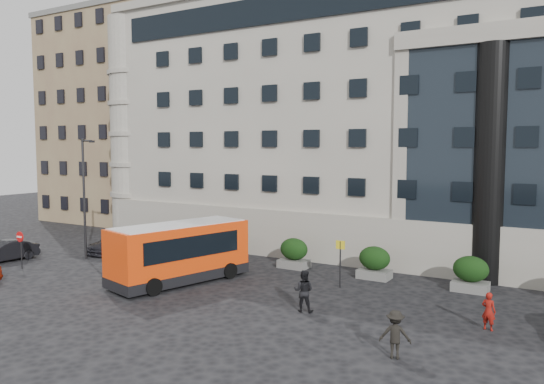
{
  "coord_description": "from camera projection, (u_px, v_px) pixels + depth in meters",
  "views": [
    {
      "loc": [
        16.52,
        -20.62,
        7.53
      ],
      "look_at": [
        1.74,
        4.24,
        5.0
      ],
      "focal_mm": 35.0,
      "sensor_mm": 36.0,
      "label": 1
    }
  ],
  "objects": [
    {
      "name": "ground",
      "position": [
        200.0,
        295.0,
        26.72
      ],
      "size": [
        120.0,
        120.0,
        0.0
      ],
      "primitive_type": "plane",
      "color": "black",
      "rests_on": "ground"
    },
    {
      "name": "civic_building",
      "position": [
        433.0,
        127.0,
        41.72
      ],
      "size": [
        44.0,
        24.0,
        18.0
      ],
      "primitive_type": "cube",
      "color": "#9B9689",
      "rests_on": "ground"
    },
    {
      "name": "entrance_column",
      "position": [
        490.0,
        165.0,
        28.86
      ],
      "size": [
        1.8,
        1.8,
        13.0
      ],
      "primitive_type": "cylinder",
      "color": "black",
      "rests_on": "ground"
    },
    {
      "name": "apartment_near",
      "position": [
        137.0,
        122.0,
        55.19
      ],
      "size": [
        14.0,
        14.0,
        20.0
      ],
      "primitive_type": "cube",
      "color": "#80644A",
      "rests_on": "ground"
    },
    {
      "name": "apartment_far",
      "position": [
        217.0,
        120.0,
        72.04
      ],
      "size": [
        13.0,
        13.0,
        22.0
      ],
      "primitive_type": "cube",
      "color": "brown",
      "rests_on": "ground"
    },
    {
      "name": "hedge_a",
      "position": [
        225.0,
        245.0,
        35.35
      ],
      "size": [
        1.8,
        1.26,
        1.84
      ],
      "color": "#5F5F5C",
      "rests_on": "ground"
    },
    {
      "name": "hedge_b",
      "position": [
        294.0,
        253.0,
        32.71
      ],
      "size": [
        1.8,
        1.26,
        1.84
      ],
      "color": "#5F5F5C",
      "rests_on": "ground"
    },
    {
      "name": "hedge_c",
      "position": [
        374.0,
        262.0,
        30.06
      ],
      "size": [
        1.8,
        1.26,
        1.84
      ],
      "color": "#5F5F5C",
      "rests_on": "ground"
    },
    {
      "name": "hedge_d",
      "position": [
        471.0,
        274.0,
        27.41
      ],
      "size": [
        1.8,
        1.26,
        1.84
      ],
      "color": "#5F5F5C",
      "rests_on": "ground"
    },
    {
      "name": "street_lamp",
      "position": [
        85.0,
        194.0,
        34.98
      ],
      "size": [
        1.16,
        0.18,
        8.0
      ],
      "color": "#262628",
      "rests_on": "ground"
    },
    {
      "name": "bus_stop_sign",
      "position": [
        340.0,
        256.0,
        28.05
      ],
      "size": [
        0.5,
        0.08,
        2.52
      ],
      "color": "#262628",
      "rests_on": "ground"
    },
    {
      "name": "no_entry_sign",
      "position": [
        20.0,
        242.0,
        32.3
      ],
      "size": [
        0.64,
        0.16,
        2.32
      ],
      "color": "#262628",
      "rests_on": "ground"
    },
    {
      "name": "minibus",
      "position": [
        179.0,
        250.0,
        29.16
      ],
      "size": [
        4.64,
        8.24,
        3.26
      ],
      "rotation": [
        0.0,
        0.0,
        -0.26
      ],
      "color": "#F23E0B",
      "rests_on": "ground"
    },
    {
      "name": "red_truck",
      "position": [
        186.0,
        209.0,
        50.62
      ],
      "size": [
        3.54,
        5.93,
        2.99
      ],
      "rotation": [
        0.0,
        0.0,
        0.21
      ],
      "color": "#99220B",
      "rests_on": "ground"
    },
    {
      "name": "parked_car_b",
      "position": [
        5.0,
        251.0,
        34.53
      ],
      "size": [
        1.91,
        4.2,
        1.34
      ],
      "primitive_type": "imported",
      "rotation": [
        0.0,
        0.0,
        -0.12
      ],
      "color": "black",
      "rests_on": "ground"
    },
    {
      "name": "parked_car_c",
      "position": [
        116.0,
        242.0,
        37.64
      ],
      "size": [
        2.05,
        4.74,
        1.36
      ],
      "primitive_type": "imported",
      "rotation": [
        0.0,
        0.0,
        0.03
      ],
      "color": "black",
      "rests_on": "ground"
    },
    {
      "name": "parked_car_d",
      "position": [
        204.0,
        226.0,
        45.4
      ],
      "size": [
        2.86,
        4.93,
        1.29
      ],
      "primitive_type": "imported",
      "rotation": [
        0.0,
        0.0,
        0.16
      ],
      "color": "black",
      "rests_on": "ground"
    },
    {
      "name": "pedestrian_a",
      "position": [
        489.0,
        311.0,
        21.64
      ],
      "size": [
        0.65,
        0.51,
        1.58
      ],
      "primitive_type": "imported",
      "rotation": [
        0.0,
        0.0,
        2.9
      ],
      "color": "maroon",
      "rests_on": "ground"
    },
    {
      "name": "pedestrian_b",
      "position": [
        304.0,
        291.0,
        24.05
      ],
      "size": [
        1.08,
        0.93,
        1.91
      ],
      "primitive_type": "imported",
      "rotation": [
        0.0,
        0.0,
        3.39
      ],
      "color": "black",
      "rests_on": "ground"
    },
    {
      "name": "pedestrian_c",
      "position": [
        395.0,
        334.0,
        18.75
      ],
      "size": [
        1.25,
        0.92,
        1.74
      ],
      "primitive_type": "imported",
      "rotation": [
        0.0,
        0.0,
        3.41
      ],
      "color": "black",
      "rests_on": "ground"
    }
  ]
}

